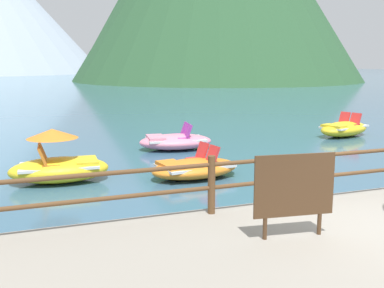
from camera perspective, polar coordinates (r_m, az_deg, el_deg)
ground_plane at (r=45.54m, az=-14.08°, el=6.31°), size 200.00×200.00×0.00m
dock_railing at (r=8.71m, az=16.98°, el=-2.66°), size 23.92×0.12×0.95m
sign_board at (r=6.64m, az=12.34°, el=-5.09°), size 1.17×0.20×1.19m
pedal_boat_0 at (r=11.51m, az=0.30°, el=-2.91°), size 2.41×1.59×0.81m
pedal_boat_1 at (r=11.47m, az=-15.91°, el=-2.38°), size 2.38×1.39×1.28m
pedal_boat_3 at (r=18.62m, az=18.00°, el=1.80°), size 2.67×1.89×0.88m
pedal_boat_4 at (r=15.13m, az=-2.06°, el=0.34°), size 2.51×1.69×0.84m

